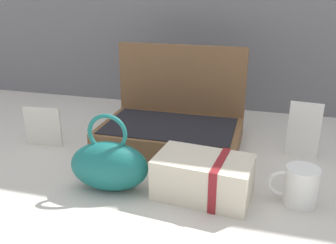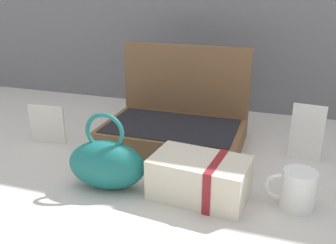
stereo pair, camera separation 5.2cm
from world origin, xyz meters
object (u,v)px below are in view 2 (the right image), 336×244
info_card_left (47,124)px  cream_toiletry_bag (201,178)px  coffee_mug (297,189)px  poster_card_right (307,133)px  open_suitcase (175,122)px  teal_pouch_handbag (107,164)px

info_card_left → cream_toiletry_bag: bearing=-21.6°
cream_toiletry_bag → coffee_mug: size_ratio=2.12×
cream_toiletry_bag → poster_card_right: (0.25, 0.31, 0.04)m
open_suitcase → info_card_left: (-0.41, -0.15, -0.00)m
cream_toiletry_bag → teal_pouch_handbag: bearing=-171.9°
coffee_mug → info_card_left: bearing=169.8°
poster_card_right → coffee_mug: bearing=-87.6°
teal_pouch_handbag → poster_card_right: (0.50, 0.34, 0.02)m
open_suitcase → teal_pouch_handbag: 0.37m
cream_toiletry_bag → poster_card_right: size_ratio=1.43×
poster_card_right → open_suitcase: bearing=-174.9°
teal_pouch_handbag → coffee_mug: teal_pouch_handbag is taller
teal_pouch_handbag → info_card_left: 0.39m
cream_toiletry_bag → poster_card_right: 0.40m
open_suitcase → poster_card_right: bearing=-1.9°
teal_pouch_handbag → coffee_mug: (0.48, 0.06, -0.02)m
open_suitcase → poster_card_right: 0.42m
teal_pouch_handbag → info_card_left: size_ratio=1.62×
teal_pouch_handbag → poster_card_right: teal_pouch_handbag is taller
cream_toiletry_bag → info_card_left: (-0.58, 0.17, 0.01)m
open_suitcase → coffee_mug: size_ratio=3.87×
info_card_left → poster_card_right: bearing=4.4°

